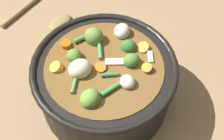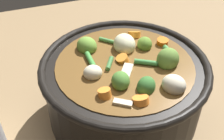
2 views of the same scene
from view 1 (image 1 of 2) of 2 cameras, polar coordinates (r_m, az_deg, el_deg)
ground_plane at (r=0.74m, az=-1.26°, el=-5.10°), size 1.10×1.10×0.00m
cooking_pot at (r=0.69m, az=-1.37°, el=-2.05°), size 0.31×0.31×0.16m
wooden_spoon at (r=0.93m, az=-12.15°, el=9.96°), size 0.21×0.19×0.01m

